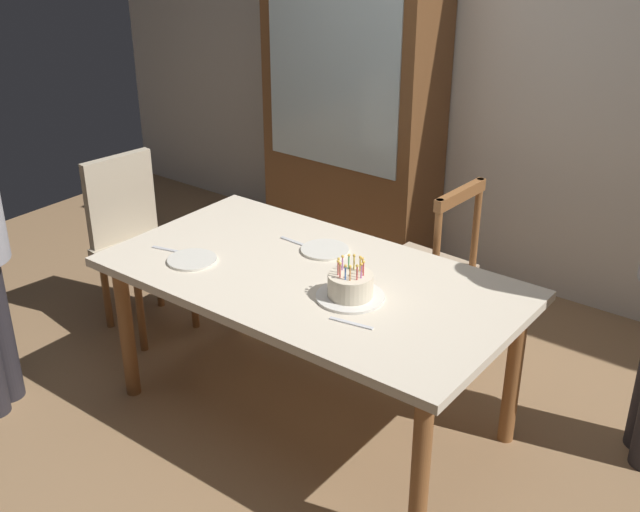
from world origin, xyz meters
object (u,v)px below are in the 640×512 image
Objects in this scene: chair_spindle_back at (425,271)px; birthday_cake at (350,287)px; dining_table at (311,290)px; chair_upholstered at (135,235)px; china_cabinet at (353,113)px; plate_far_side at (325,250)px; plate_near_celebrant at (192,260)px.

birthday_cake is at bearing -80.30° from chair_spindle_back.
chair_upholstered is (-1.29, 0.11, -0.13)m from dining_table.
chair_upholstered is 0.50× the size of china_cabinet.
plate_far_side is (-0.35, 0.29, -0.04)m from birthday_cake.
plate_near_celebrant is 0.60m from plate_far_side.
dining_table is at bearing -97.59° from chair_spindle_back.
plate_near_celebrant is at bearing -22.40° from chair_upholstered.
birthday_cake reaches higher than dining_table.
chair_spindle_back reaches higher than birthday_cake.
chair_spindle_back reaches higher than plate_near_celebrant.
chair_spindle_back is at bearing 99.70° from birthday_cake.
dining_table is 0.25m from plate_far_side.
dining_table is 1.30m from chair_upholstered.
chair_upholstered is at bearing -174.64° from plate_far_side.
birthday_cake is 0.29× the size of chair_spindle_back.
plate_far_side is (-0.09, 0.22, 0.09)m from dining_table.
china_cabinet is (-0.99, 0.75, 0.49)m from chair_spindle_back.
dining_table is 0.30m from birthday_cake.
plate_far_side is at bearing -59.39° from china_cabinet.
chair_spindle_back is at bearing 59.60° from plate_near_celebrant.
chair_spindle_back is 1.34m from china_cabinet.
china_cabinet reaches higher than chair_spindle_back.
chair_upholstered is (-1.20, -0.11, -0.21)m from plate_far_side.
china_cabinet is at bearing 102.29° from plate_near_celebrant.
plate_far_side is at bearing -108.59° from chair_spindle_back.
plate_near_celebrant is 0.12× the size of china_cabinet.
chair_upholstered reaches higher than plate_near_celebrant.
plate_near_celebrant reaches higher than dining_table.
chair_upholstered is (-0.79, 0.33, -0.21)m from plate_near_celebrant.
china_cabinet is at bearing 119.51° from dining_table.
chair_upholstered reaches higher than birthday_cake.
china_cabinet reaches higher than birthday_cake.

